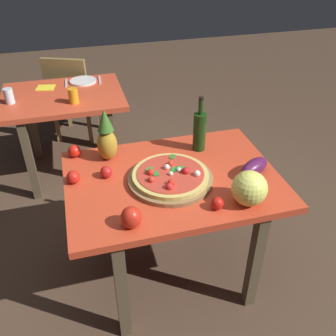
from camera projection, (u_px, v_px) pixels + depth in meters
name	position (u px, v px, depth m)	size (l,w,h in m)	color
ground_plane	(172.00, 267.00, 2.44)	(10.00, 10.00, 0.00)	#4C3828
display_table	(172.00, 191.00, 2.08)	(1.15, 0.83, 0.73)	brown
background_table	(65.00, 108.00, 3.01)	(0.94, 0.72, 0.73)	brown
dining_chair	(72.00, 93.00, 3.57)	(0.52, 0.52, 0.85)	olive
pizza_board	(170.00, 179.00, 1.99)	(0.45, 0.45, 0.03)	olive
pizza	(171.00, 175.00, 1.98)	(0.41, 0.41, 0.06)	#D1B95E
wine_bottle	(200.00, 130.00, 2.20)	(0.08, 0.08, 0.34)	#173610
pineapple_left	(107.00, 138.00, 2.10)	(0.11, 0.11, 0.32)	#AA8625
melon	(249.00, 188.00, 1.80)	(0.18, 0.18, 0.18)	#DFE161
bell_pepper	(131.00, 217.00, 1.69)	(0.10, 0.10, 0.11)	red
eggplant	(254.00, 167.00, 2.03)	(0.20, 0.09, 0.09)	#511946
tomato_by_bottle	(106.00, 172.00, 2.01)	(0.07, 0.07, 0.07)	red
tomato_beside_pepper	(217.00, 203.00, 1.80)	(0.06, 0.06, 0.06)	red
tomato_at_corner	(73.00, 177.00, 1.97)	(0.07, 0.07, 0.07)	red
tomato_near_board	(74.00, 151.00, 2.18)	(0.07, 0.07, 0.07)	red
drinking_glass_juice	(73.00, 96.00, 2.78)	(0.07, 0.07, 0.11)	orange
drinking_glass_water	(9.00, 96.00, 2.78)	(0.07, 0.07, 0.11)	silver
dinner_plate	(83.00, 81.00, 3.16)	(0.22, 0.22, 0.02)	white
fork_utensil	(66.00, 83.00, 3.13)	(0.02, 0.18, 0.01)	silver
knife_utensil	(100.00, 80.00, 3.19)	(0.02, 0.18, 0.01)	silver
napkin_folded	(46.00, 88.00, 3.05)	(0.14, 0.12, 0.01)	yellow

